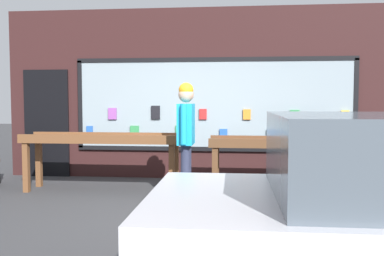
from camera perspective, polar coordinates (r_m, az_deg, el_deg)
The scene contains 6 objects.
ground_plane at distance 6.02m, azimuth -0.64°, elevation -10.75°, with size 40.00×40.00×0.00m, color #38383A.
shopfront_facade at distance 8.21m, azimuth 1.08°, elevation 4.41°, with size 7.60×0.29×3.25m.
display_table_left at distance 7.23m, azimuth -11.95°, elevation -2.22°, with size 2.61×0.63×0.95m.
display_table_right at distance 6.94m, azimuth 13.16°, elevation -2.72°, with size 2.61×0.67×0.92m.
person_browsing at distance 6.36m, azimuth -0.80°, elevation -0.41°, with size 0.23×0.69×1.76m.
small_dog at distance 6.16m, azimuth 3.42°, elevation -7.81°, with size 0.34×0.51×0.40m.
Camera 1 is at (0.67, -5.79, 1.51)m, focal length 40.00 mm.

